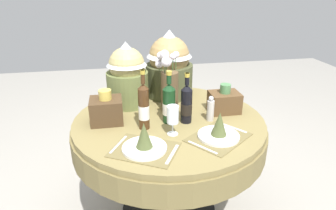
{
  "coord_description": "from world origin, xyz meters",
  "views": [
    {
      "loc": [
        -0.32,
        -1.71,
        1.61
      ],
      "look_at": [
        0.0,
        0.03,
        0.85
      ],
      "focal_mm": 31.42,
      "sensor_mm": 36.0,
      "label": 1
    }
  ],
  "objects_px": {
    "dining_table": "(169,136)",
    "pepper_mill": "(210,109)",
    "woven_basket_side_left": "(106,110)",
    "woven_basket_side_right": "(224,101)",
    "gift_tub_back_centre": "(169,62)",
    "place_setting_right": "(219,130)",
    "wine_bottle_left": "(186,104)",
    "place_setting_left": "(144,142)",
    "flower_vase": "(169,84)",
    "wine_bottle_centre": "(144,107)",
    "wine_glass_left": "(173,115)",
    "wine_bottle_right": "(169,103)",
    "gift_tub_back_left": "(127,72)"
  },
  "relations": [
    {
      "from": "gift_tub_back_centre",
      "to": "place_setting_left",
      "type": "bearing_deg",
      "value": -109.77
    },
    {
      "from": "wine_glass_left",
      "to": "pepper_mill",
      "type": "relative_size",
      "value": 1.08
    },
    {
      "from": "wine_glass_left",
      "to": "place_setting_left",
      "type": "bearing_deg",
      "value": -141.6
    },
    {
      "from": "dining_table",
      "to": "pepper_mill",
      "type": "xyz_separation_m",
      "value": [
        0.26,
        -0.08,
        0.21
      ]
    },
    {
      "from": "place_setting_left",
      "to": "wine_bottle_left",
      "type": "relative_size",
      "value": 1.31
    },
    {
      "from": "gift_tub_back_left",
      "to": "flower_vase",
      "type": "bearing_deg",
      "value": -30.07
    },
    {
      "from": "wine_bottle_left",
      "to": "woven_basket_side_left",
      "type": "xyz_separation_m",
      "value": [
        -0.49,
        0.09,
        -0.04
      ]
    },
    {
      "from": "dining_table",
      "to": "pepper_mill",
      "type": "relative_size",
      "value": 7.57
    },
    {
      "from": "dining_table",
      "to": "woven_basket_side_left",
      "type": "height_order",
      "value": "woven_basket_side_left"
    },
    {
      "from": "place_setting_left",
      "to": "flower_vase",
      "type": "xyz_separation_m",
      "value": [
        0.22,
        0.5,
        0.14
      ]
    },
    {
      "from": "wine_glass_left",
      "to": "wine_bottle_centre",
      "type": "bearing_deg",
      "value": 145.23
    },
    {
      "from": "wine_bottle_left",
      "to": "woven_basket_side_right",
      "type": "relative_size",
      "value": 1.62
    },
    {
      "from": "gift_tub_back_centre",
      "to": "woven_basket_side_right",
      "type": "bearing_deg",
      "value": -50.92
    },
    {
      "from": "flower_vase",
      "to": "wine_glass_left",
      "type": "distance_m",
      "value": 0.36
    },
    {
      "from": "place_setting_right",
      "to": "wine_bottle_right",
      "type": "bearing_deg",
      "value": 133.5
    },
    {
      "from": "pepper_mill",
      "to": "woven_basket_side_left",
      "type": "relative_size",
      "value": 0.77
    },
    {
      "from": "woven_basket_side_right",
      "to": "gift_tub_back_left",
      "type": "bearing_deg",
      "value": 158.27
    },
    {
      "from": "dining_table",
      "to": "wine_glass_left",
      "type": "bearing_deg",
      "value": -94.73
    },
    {
      "from": "dining_table",
      "to": "gift_tub_back_left",
      "type": "bearing_deg",
      "value": 130.15
    },
    {
      "from": "dining_table",
      "to": "woven_basket_side_right",
      "type": "xyz_separation_m",
      "value": [
        0.39,
        0.04,
        0.21
      ]
    },
    {
      "from": "flower_vase",
      "to": "wine_bottle_left",
      "type": "xyz_separation_m",
      "value": [
        0.07,
        -0.21,
        -0.06
      ]
    },
    {
      "from": "wine_bottle_left",
      "to": "pepper_mill",
      "type": "xyz_separation_m",
      "value": [
        0.16,
        -0.01,
        -0.05
      ]
    },
    {
      "from": "wine_bottle_centre",
      "to": "pepper_mill",
      "type": "xyz_separation_m",
      "value": [
        0.43,
        0.03,
        -0.07
      ]
    },
    {
      "from": "gift_tub_back_centre",
      "to": "place_setting_right",
      "type": "bearing_deg",
      "value": -78.13
    },
    {
      "from": "wine_bottle_left",
      "to": "gift_tub_back_centre",
      "type": "relative_size",
      "value": 0.64
    },
    {
      "from": "wine_bottle_left",
      "to": "gift_tub_back_left",
      "type": "xyz_separation_m",
      "value": [
        -0.34,
        0.36,
        0.12
      ]
    },
    {
      "from": "place_setting_left",
      "to": "wine_bottle_right",
      "type": "height_order",
      "value": "wine_bottle_right"
    },
    {
      "from": "place_setting_left",
      "to": "gift_tub_back_centre",
      "type": "relative_size",
      "value": 0.84
    },
    {
      "from": "wine_bottle_centre",
      "to": "gift_tub_back_left",
      "type": "xyz_separation_m",
      "value": [
        -0.07,
        0.4,
        0.1
      ]
    },
    {
      "from": "dining_table",
      "to": "pepper_mill",
      "type": "bearing_deg",
      "value": -17.11
    },
    {
      "from": "wine_bottle_left",
      "to": "wine_bottle_right",
      "type": "distance_m",
      "value": 0.11
    },
    {
      "from": "dining_table",
      "to": "woven_basket_side_left",
      "type": "xyz_separation_m",
      "value": [
        -0.4,
        0.02,
        0.22
      ]
    },
    {
      "from": "wine_glass_left",
      "to": "gift_tub_back_centre",
      "type": "relative_size",
      "value": 0.36
    },
    {
      "from": "place_setting_right",
      "to": "woven_basket_side_left",
      "type": "xyz_separation_m",
      "value": [
        -0.63,
        0.32,
        0.04
      ]
    },
    {
      "from": "gift_tub_back_left",
      "to": "gift_tub_back_centre",
      "type": "distance_m",
      "value": 0.35
    },
    {
      "from": "place_setting_left",
      "to": "place_setting_right",
      "type": "xyz_separation_m",
      "value": [
        0.43,
        0.06,
        0.0
      ]
    },
    {
      "from": "wine_bottle_right",
      "to": "wine_glass_left",
      "type": "relative_size",
      "value": 1.87
    },
    {
      "from": "pepper_mill",
      "to": "woven_basket_side_right",
      "type": "bearing_deg",
      "value": 40.21
    },
    {
      "from": "flower_vase",
      "to": "wine_bottle_centre",
      "type": "height_order",
      "value": "flower_vase"
    },
    {
      "from": "woven_basket_side_left",
      "to": "woven_basket_side_right",
      "type": "bearing_deg",
      "value": 1.34
    },
    {
      "from": "wine_glass_left",
      "to": "pepper_mill",
      "type": "xyz_separation_m",
      "value": [
        0.27,
        0.14,
        -0.05
      ]
    },
    {
      "from": "dining_table",
      "to": "wine_bottle_centre",
      "type": "height_order",
      "value": "wine_bottle_centre"
    },
    {
      "from": "place_setting_left",
      "to": "wine_bottle_centre",
      "type": "distance_m",
      "value": 0.27
    },
    {
      "from": "dining_table",
      "to": "flower_vase",
      "type": "distance_m",
      "value": 0.35
    },
    {
      "from": "gift_tub_back_left",
      "to": "woven_basket_side_right",
      "type": "height_order",
      "value": "gift_tub_back_left"
    },
    {
      "from": "gift_tub_back_centre",
      "to": "woven_basket_side_left",
      "type": "relative_size",
      "value": 2.33
    },
    {
      "from": "place_setting_right",
      "to": "gift_tub_back_centre",
      "type": "height_order",
      "value": "gift_tub_back_centre"
    },
    {
      "from": "woven_basket_side_left",
      "to": "wine_glass_left",
      "type": "bearing_deg",
      "value": -31.88
    },
    {
      "from": "wine_bottle_right",
      "to": "place_setting_left",
      "type": "bearing_deg",
      "value": -121.52
    },
    {
      "from": "wine_bottle_centre",
      "to": "gift_tub_back_centre",
      "type": "xyz_separation_m",
      "value": [
        0.25,
        0.53,
        0.12
      ]
    }
  ]
}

